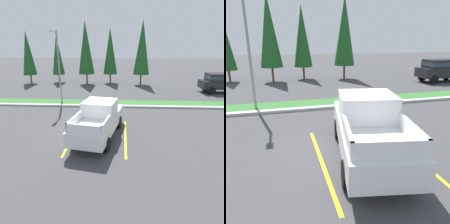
{
  "view_description": "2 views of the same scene",
  "coord_description": "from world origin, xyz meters",
  "views": [
    {
      "loc": [
        1.8,
        -11.4,
        5.27
      ],
      "look_at": [
        1.18,
        0.54,
        1.1
      ],
      "focal_mm": 32.23,
      "sensor_mm": 36.0,
      "label": 1
    },
    {
      "loc": [
        -2.13,
        -6.82,
        3.73
      ],
      "look_at": [
        -0.05,
        1.09,
        1.05
      ],
      "focal_mm": 34.83,
      "sensor_mm": 36.0,
      "label": 2
    }
  ],
  "objects": [
    {
      "name": "ground_plane",
      "position": [
        0.0,
        0.0,
        0.0
      ],
      "size": [
        120.0,
        120.0,
        0.0
      ],
      "primitive_type": "plane",
      "color": "#424244"
    },
    {
      "name": "parking_line_near",
      "position": [
        -1.06,
        -0.73,
        0.0
      ],
      "size": [
        0.12,
        4.8,
        0.01
      ],
      "primitive_type": "cube",
      "color": "yellow",
      "rests_on": "ground"
    },
    {
      "name": "parking_line_far",
      "position": [
        2.04,
        -0.73,
        0.0
      ],
      "size": [
        0.12,
        4.8,
        0.01
      ],
      "primitive_type": "cube",
      "color": "yellow",
      "rests_on": "ground"
    },
    {
      "name": "curb_strip",
      "position": [
        0.0,
        5.0,
        0.07
      ],
      "size": [
        56.0,
        0.4,
        0.15
      ],
      "primitive_type": "cube",
      "color": "#B2B2AD",
      "rests_on": "ground"
    },
    {
      "name": "grass_median",
      "position": [
        0.0,
        6.1,
        0.03
      ],
      "size": [
        56.0,
        1.8,
        0.06
      ],
      "primitive_type": "cube",
      "color": "#387533",
      "rests_on": "ground"
    },
    {
      "name": "pickup_truck_main",
      "position": [
        0.5,
        -0.68,
        1.04
      ],
      "size": [
        2.81,
        5.48,
        2.1
      ],
      "color": "black",
      "rests_on": "ground"
    },
    {
      "name": "suv_distant",
      "position": [
        12.57,
        10.74,
        1.24
      ],
      "size": [
        4.63,
        2.02,
        2.1
      ],
      "color": "black",
      "rests_on": "ground"
    },
    {
      "name": "street_light",
      "position": [
        -3.65,
        5.73,
        3.63
      ],
      "size": [
        0.24,
        1.49,
        6.18
      ],
      "color": "gray",
      "rests_on": "ground"
    },
    {
      "name": "cypress_tree_leftmost",
      "position": [
        -10.35,
        14.73,
        3.91
      ],
      "size": [
        1.73,
        1.73,
        6.65
      ],
      "color": "brown",
      "rests_on": "ground"
    },
    {
      "name": "cypress_tree_left_inner",
      "position": [
        -6.84,
        15.75,
        3.65
      ],
      "size": [
        1.61,
        1.61,
        6.2
      ],
      "color": "brown",
      "rests_on": "ground"
    },
    {
      "name": "cypress_tree_center",
      "position": [
        -2.84,
        14.69,
        4.56
      ],
      "size": [
        2.01,
        2.01,
        7.74
      ],
      "color": "brown",
      "rests_on": "ground"
    },
    {
      "name": "cypress_tree_right_inner",
      "position": [
        0.17,
        15.6,
        4.13
      ],
      "size": [
        1.82,
        1.82,
        7.01
      ],
      "color": "brown",
      "rests_on": "ground"
    },
    {
      "name": "cypress_tree_rightmost",
      "position": [
        4.15,
        14.58,
        4.61
      ],
      "size": [
        2.03,
        2.03,
        7.83
      ],
      "color": "brown",
      "rests_on": "ground"
    }
  ]
}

